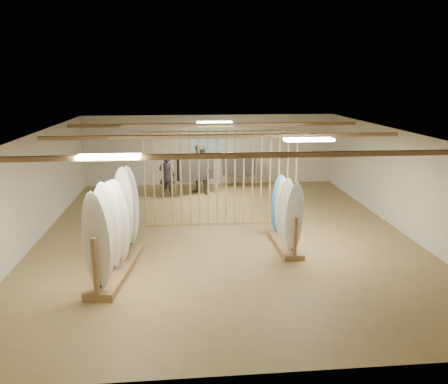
{
  "coord_description": "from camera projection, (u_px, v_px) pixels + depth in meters",
  "views": [
    {
      "loc": [
        -1.07,
        -11.44,
        4.19
      ],
      "look_at": [
        0.0,
        0.0,
        1.2
      ],
      "focal_mm": 35.0,
      "sensor_mm": 36.0,
      "label": 1
    }
  ],
  "objects": [
    {
      "name": "floor",
      "position": [
        224.0,
        234.0,
        12.17
      ],
      "size": [
        12.0,
        12.0,
        0.0
      ],
      "primitive_type": "plane",
      "color": "olive",
      "rests_on": "ground"
    },
    {
      "name": "ceiling",
      "position": [
        224.0,
        133.0,
        11.47
      ],
      "size": [
        12.0,
        12.0,
        0.0
      ],
      "primitive_type": "plane",
      "rotation": [
        3.14,
        0.0,
        0.0
      ],
      "color": "gray",
      "rests_on": "ground"
    },
    {
      "name": "wall_back",
      "position": [
        210.0,
        150.0,
        17.6
      ],
      "size": [
        12.0,
        0.0,
        12.0
      ],
      "primitive_type": "plane",
      "rotation": [
        1.57,
        0.0,
        0.0
      ],
      "color": "beige",
      "rests_on": "ground"
    },
    {
      "name": "wall_front",
      "position": [
        264.0,
        287.0,
        6.04
      ],
      "size": [
        12.0,
        0.0,
        12.0
      ],
      "primitive_type": "plane",
      "rotation": [
        -1.57,
        0.0,
        0.0
      ],
      "color": "beige",
      "rests_on": "ground"
    },
    {
      "name": "wall_left",
      "position": [
        33.0,
        189.0,
        11.37
      ],
      "size": [
        0.0,
        12.0,
        12.0
      ],
      "primitive_type": "plane",
      "rotation": [
        1.57,
        0.0,
        1.57
      ],
      "color": "beige",
      "rests_on": "ground"
    },
    {
      "name": "wall_right",
      "position": [
        401.0,
        181.0,
        12.27
      ],
      "size": [
        0.0,
        12.0,
        12.0
      ],
      "primitive_type": "plane",
      "rotation": [
        1.57,
        0.0,
        -1.57
      ],
      "color": "beige",
      "rests_on": "ground"
    },
    {
      "name": "ceiling_slats",
      "position": [
        224.0,
        136.0,
        11.49
      ],
      "size": [
        9.5,
        6.12,
        0.1
      ],
      "primitive_type": "cube",
      "color": "olive",
      "rests_on": "ground"
    },
    {
      "name": "light_panels",
      "position": [
        224.0,
        135.0,
        11.48
      ],
      "size": [
        1.2,
        0.35,
        0.06
      ],
      "primitive_type": "cube",
      "color": "white",
      "rests_on": "ground"
    },
    {
      "name": "bamboo_partition",
      "position": [
        221.0,
        178.0,
        12.59
      ],
      "size": [
        4.45,
        0.05,
        2.78
      ],
      "color": "tan",
      "rests_on": "ground"
    },
    {
      "name": "poster",
      "position": [
        210.0,
        145.0,
        17.53
      ],
      "size": [
        1.4,
        0.03,
        0.9
      ],
      "primitive_type": "cube",
      "color": "teal",
      "rests_on": "ground"
    },
    {
      "name": "rack_left",
      "position": [
        115.0,
        241.0,
        9.55
      ],
      "size": [
        0.98,
        2.77,
        2.18
      ],
      "rotation": [
        0.0,
        0.0,
        -0.14
      ],
      "color": "olive",
      "rests_on": "floor"
    },
    {
      "name": "rack_right",
      "position": [
        286.0,
        224.0,
        11.07
      ],
      "size": [
        0.54,
        1.89,
        1.79
      ],
      "rotation": [
        0.0,
        0.0,
        0.02
      ],
      "color": "olive",
      "rests_on": "floor"
    },
    {
      "name": "clothing_rack_a",
      "position": [
        195.0,
        168.0,
        16.04
      ],
      "size": [
        1.37,
        0.89,
        1.55
      ],
      "rotation": [
        0.0,
        0.0,
        0.43
      ],
      "color": "silver",
      "rests_on": "floor"
    },
    {
      "name": "clothing_rack_b",
      "position": [
        239.0,
        164.0,
        17.03
      ],
      "size": [
        1.34,
        0.51,
        1.45
      ],
      "rotation": [
        0.0,
        0.0,
        -0.14
      ],
      "color": "silver",
      "rests_on": "floor"
    },
    {
      "name": "shopper_a",
      "position": [
        167.0,
        173.0,
        15.74
      ],
      "size": [
        0.73,
        0.57,
        1.79
      ],
      "primitive_type": "imported",
      "rotation": [
        0.0,
        0.0,
        2.93
      ],
      "color": "#23242A",
      "rests_on": "floor"
    },
    {
      "name": "shopper_b",
      "position": [
        201.0,
        167.0,
        16.05
      ],
      "size": [
        1.29,
        1.24,
        2.11
      ],
      "primitive_type": "imported",
      "rotation": [
        0.0,
        0.0,
        -0.62
      ],
      "color": "#3E3D30",
      "rests_on": "floor"
    }
  ]
}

